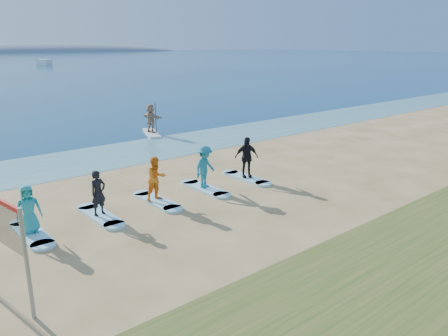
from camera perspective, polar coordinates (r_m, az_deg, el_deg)
ground at (r=15.37m, az=4.70°, el=-5.55°), size 600.00×600.00×0.00m
shallow_water at (r=23.64m, az=-13.43°, el=1.78°), size 600.00×600.00×0.00m
island_ridge at (r=327.50m, az=-21.90°, el=13.88°), size 220.00×56.00×18.00m
paddleboard at (r=28.57m, az=-9.44°, el=4.52°), size 1.74×3.05×0.12m
paddleboarder at (r=28.40m, az=-9.52°, el=6.42°), size 0.81×1.74×1.80m
boat_offshore_b at (r=130.96m, az=-22.39°, el=12.35°), size 2.76×5.48×1.49m
surfboard_0 at (r=14.67m, az=-23.84°, el=-7.84°), size 0.70×2.20×0.09m
student_0 at (r=14.38m, az=-24.19°, el=-4.93°), size 0.79×0.57×1.50m
surfboard_1 at (r=15.33m, az=-15.86°, el=-6.02°), size 0.70×2.20×0.09m
student_1 at (r=15.05m, az=-16.09°, el=-3.15°), size 0.62×0.48×1.53m
surfboard_2 at (r=16.27m, az=-8.72°, el=-4.28°), size 0.70×2.20×0.09m
student_2 at (r=16.00m, az=-8.85°, el=-1.38°), size 0.83×0.66×1.63m
surfboard_3 at (r=17.45m, az=-2.48°, el=-2.69°), size 0.70×2.20×0.09m
student_3 at (r=17.18m, az=-2.51°, el=0.13°), size 1.23×0.92×1.70m
surfboard_4 at (r=18.82m, az=2.90°, el=-1.30°), size 0.70×2.20×0.09m
student_4 at (r=18.56m, az=2.94°, el=1.42°), size 1.11×0.82×1.75m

